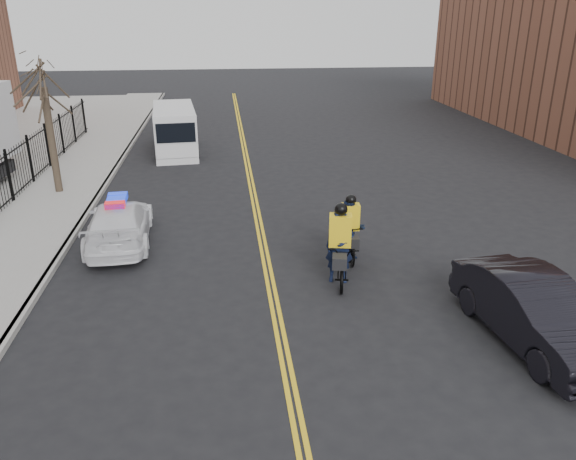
# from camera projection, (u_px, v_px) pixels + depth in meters

# --- Properties ---
(ground) EXTENTS (120.00, 120.00, 0.00)m
(ground) POSITION_uv_depth(u_px,v_px,m) (275.00, 308.00, 13.75)
(ground) COLOR black
(ground) RESTS_ON ground
(center_line_left) EXTENTS (0.10, 60.00, 0.01)m
(center_line_left) POSITION_uv_depth(u_px,v_px,m) (253.00, 203.00, 21.14)
(center_line_left) COLOR yellow
(center_line_left) RESTS_ON ground
(center_line_right) EXTENTS (0.10, 60.00, 0.01)m
(center_line_right) POSITION_uv_depth(u_px,v_px,m) (257.00, 203.00, 21.15)
(center_line_right) COLOR yellow
(center_line_right) RESTS_ON ground
(sidewalk) EXTENTS (3.00, 60.00, 0.15)m
(sidewalk) POSITION_uv_depth(u_px,v_px,m) (48.00, 209.00, 20.31)
(sidewalk) COLOR gray
(sidewalk) RESTS_ON ground
(curb) EXTENTS (0.20, 60.00, 0.15)m
(curb) POSITION_uv_depth(u_px,v_px,m) (91.00, 208.00, 20.47)
(curb) COLOR gray
(curb) RESTS_ON ground
(iron_fence) EXTENTS (0.12, 28.00, 2.00)m
(iron_fence) POSITION_uv_depth(u_px,v_px,m) (0.00, 186.00, 19.81)
(iron_fence) COLOR black
(iron_fence) RESTS_ON ground
(street_tree) EXTENTS (3.20, 3.20, 4.80)m
(street_tree) POSITION_uv_depth(u_px,v_px,m) (46.00, 104.00, 20.88)
(street_tree) COLOR #34281F
(street_tree) RESTS_ON sidewalk
(police_cruiser) EXTENTS (2.16, 4.69, 1.49)m
(police_cruiser) POSITION_uv_depth(u_px,v_px,m) (119.00, 223.00, 17.31)
(police_cruiser) COLOR white
(police_cruiser) RESTS_ON ground
(dark_sedan) EXTENTS (2.09, 4.70, 1.50)m
(dark_sedan) POSITION_uv_depth(u_px,v_px,m) (534.00, 311.00, 12.10)
(dark_sedan) COLOR black
(dark_sedan) RESTS_ON ground
(cargo_van) EXTENTS (2.48, 5.60, 2.28)m
(cargo_van) POSITION_uv_depth(u_px,v_px,m) (175.00, 131.00, 28.24)
(cargo_van) COLOR silver
(cargo_van) RESTS_ON ground
(cyclist_near) EXTENTS (1.22, 2.36, 2.21)m
(cyclist_near) POSITION_uv_depth(u_px,v_px,m) (339.00, 255.00, 14.85)
(cyclist_near) COLOR black
(cyclist_near) RESTS_ON ground
(cyclist_far) EXTENTS (0.93, 1.98, 1.96)m
(cyclist_far) POSITION_uv_depth(u_px,v_px,m) (350.00, 234.00, 16.21)
(cyclist_far) COLOR black
(cyclist_far) RESTS_ON ground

